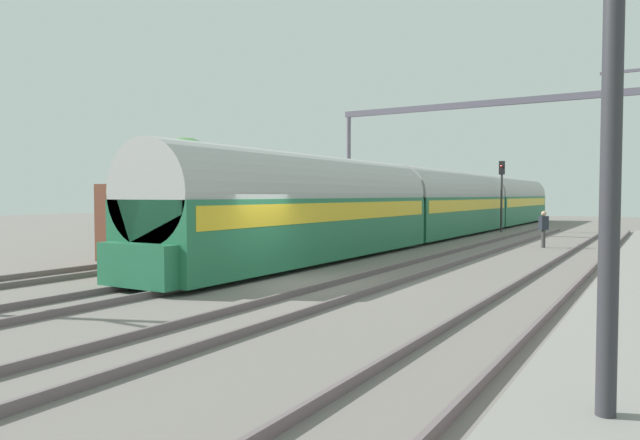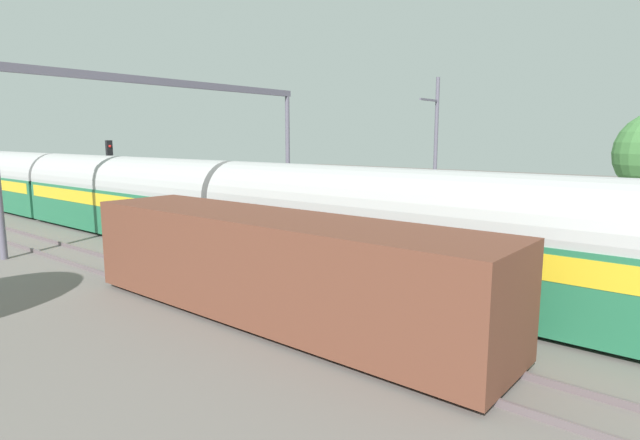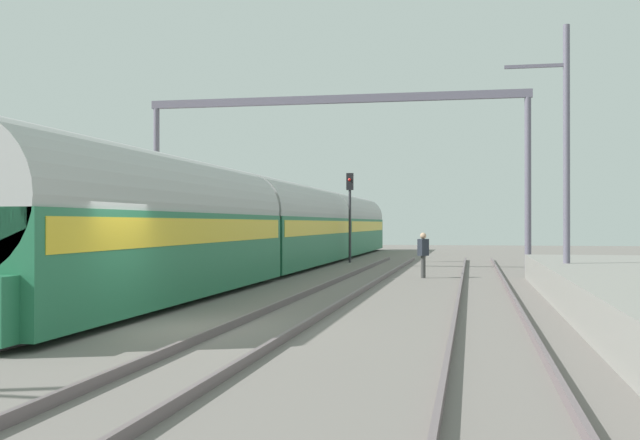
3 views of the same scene
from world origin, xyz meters
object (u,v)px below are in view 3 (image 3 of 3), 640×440
at_px(passenger_train, 293,226).
at_px(freight_car, 36,244).
at_px(railway_signal_far, 350,205).
at_px(person_crossing, 423,251).
at_px(catenary_gantry, 333,138).

distance_m(passenger_train, freight_car, 15.46).
bearing_deg(railway_signal_far, passenger_train, -110.87).
xyz_separation_m(person_crossing, catenary_gantry, (-4.30, 4.56, 4.92)).
bearing_deg(freight_car, catenary_gantry, 64.36).
relative_size(passenger_train, person_crossing, 28.44).
xyz_separation_m(freight_car, railway_signal_far, (6.24, 19.87, 1.60)).
xyz_separation_m(passenger_train, railway_signal_far, (1.92, 5.03, 1.09)).
bearing_deg(freight_car, passenger_train, 73.74).
height_order(person_crossing, catenary_gantry, catenary_gantry).
xyz_separation_m(freight_car, catenary_gantry, (6.49, 13.52, 4.48)).
bearing_deg(catenary_gantry, railway_signal_far, 92.22).
distance_m(person_crossing, railway_signal_far, 11.98).
relative_size(passenger_train, catenary_gantry, 2.83).
relative_size(person_crossing, railway_signal_far, 0.36).
bearing_deg(catenary_gantry, freight_car, -115.64).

